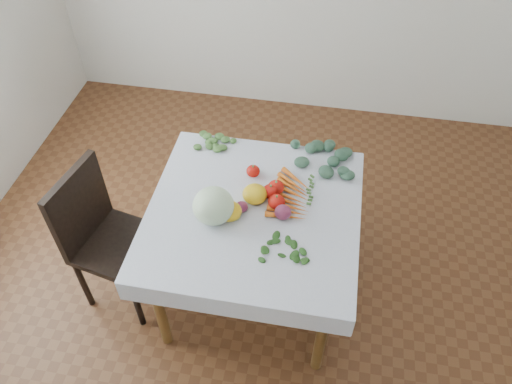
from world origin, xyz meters
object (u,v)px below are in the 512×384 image
at_px(chair, 102,232).
at_px(table, 254,223).
at_px(carrot_bunch, 291,197).
at_px(heirloom_back, 255,194).
at_px(cabbage, 213,206).

bearing_deg(chair, table, 8.45).
xyz_separation_m(table, carrot_bunch, (0.18, 0.12, 0.12)).
height_order(chair, heirloom_back, chair).
bearing_deg(table, cabbage, -155.46).
distance_m(table, heirloom_back, 0.17).
xyz_separation_m(chair, cabbage, (0.66, 0.04, 0.31)).
relative_size(heirloom_back, carrot_bunch, 0.35).
relative_size(chair, carrot_bunch, 2.50).
distance_m(table, chair, 0.87).
xyz_separation_m(cabbage, carrot_bunch, (0.38, 0.20, -0.08)).
relative_size(chair, cabbage, 4.44).
distance_m(cabbage, heirloom_back, 0.25).
bearing_deg(table, heirloom_back, 95.08).
bearing_deg(carrot_bunch, heirloom_back, -167.95).
bearing_deg(cabbage, chair, -176.67).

